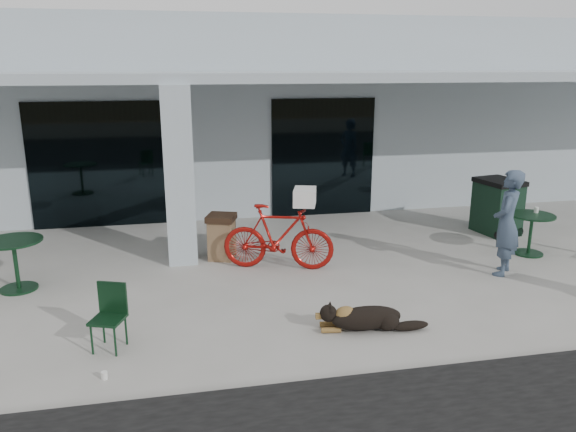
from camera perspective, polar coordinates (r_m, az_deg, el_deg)
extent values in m
plane|color=#A9A59F|center=(8.37, 0.26, -9.18)|extent=(80.00, 80.00, 0.00)
cube|color=#A0AEB5|center=(16.08, -6.03, 10.87)|extent=(22.00, 7.00, 4.50)
cube|color=black|center=(12.72, -18.84, 4.90)|extent=(2.80, 0.06, 2.70)
cube|color=black|center=(13.05, 3.56, 5.93)|extent=(2.40, 0.06, 2.70)
cube|color=#A0AEB5|center=(9.94, -11.00, 3.95)|extent=(0.50, 0.50, 3.12)
cube|color=#A0AEB5|center=(11.17, -3.61, 13.95)|extent=(22.00, 2.80, 0.18)
imported|color=#98100C|center=(9.65, -0.99, -2.14)|extent=(1.99, 1.08, 1.15)
cube|color=white|center=(9.42, 1.71, 1.95)|extent=(0.48, 0.57, 0.29)
cylinder|color=white|center=(6.93, -18.16, -15.14)|extent=(0.08, 0.08, 0.09)
imported|color=#394960|center=(10.01, 21.33, -0.66)|extent=(0.75, 0.78, 1.79)
cylinder|color=white|center=(11.43, 23.91, 0.57)|extent=(0.08, 0.08, 0.11)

